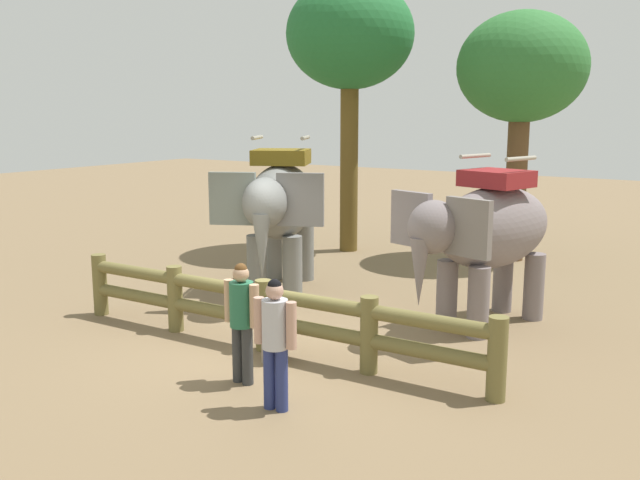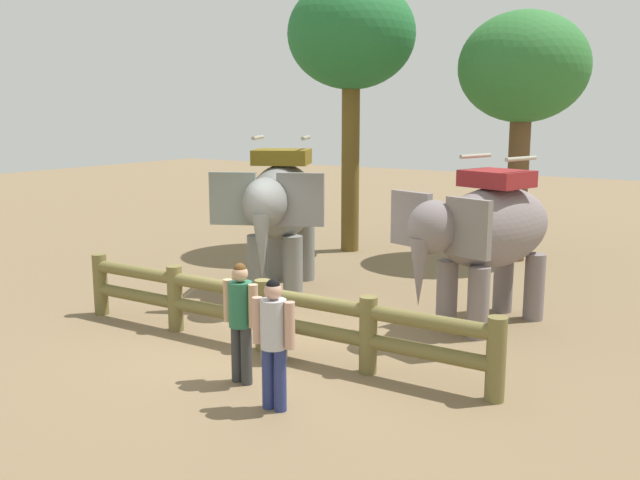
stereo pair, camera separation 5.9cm
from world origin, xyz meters
name	(u,v)px [view 2 (the right image)]	position (x,y,z in m)	size (l,w,h in m)	color
ground_plane	(267,348)	(0.00, 0.00, 0.00)	(60.00, 60.00, 0.00)	#7A6346
log_fence	(263,310)	(0.00, -0.08, 0.61)	(7.15, 0.36, 1.05)	brown
elephant_near_left	(280,206)	(-1.75, 2.76, 1.68)	(2.70, 3.51, 2.98)	slate
elephant_center	(486,232)	(2.29, 2.77, 1.55)	(2.19, 3.30, 2.76)	slate
tourist_woman_in_black	(241,314)	(0.53, -1.22, 0.91)	(0.56, 0.33, 1.58)	#323334
tourist_man_in_blue	(274,335)	(1.37, -1.66, 0.91)	(0.56, 0.33, 1.57)	navy
tree_far_left	(351,38)	(-2.71, 6.99, 5.14)	(3.05, 3.05, 6.53)	brown
tree_back_center	(523,71)	(1.10, 8.11, 4.31)	(2.90, 2.90, 5.64)	brown
feed_bucket	(274,345)	(0.42, -0.38, 0.23)	(0.38, 0.38, 0.46)	gray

